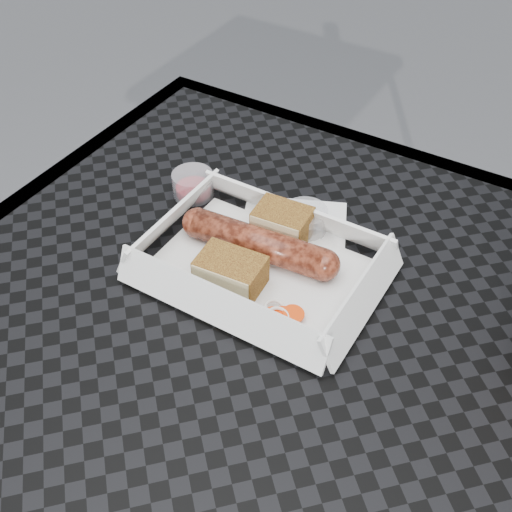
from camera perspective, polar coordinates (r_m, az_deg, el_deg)
The scene contains 9 objects.
patio_table at distance 0.68m, azimuth 1.45°, elevation -12.91°, with size 0.80×0.80×0.74m.
food_tray at distance 0.69m, azimuth 0.43°, elevation -1.20°, with size 0.22×0.15×0.00m, color white.
bratwurst at distance 0.69m, azimuth 0.23°, elevation 1.15°, with size 0.19×0.05×0.03m.
bread_near at distance 0.71m, azimuth 2.35°, elevation 2.88°, with size 0.06×0.04×0.04m, color olive.
bread_far at distance 0.66m, azimuth -2.26°, elevation -1.42°, with size 0.07×0.04×0.03m, color olive.
veg_garnish at distance 0.64m, azimuth 2.24°, elevation -5.61°, with size 0.03×0.03×0.00m.
napkin at distance 0.74m, azimuth 3.29°, elevation 2.13°, with size 0.12×0.12×0.00m, color white.
condiment_cup_sauce at distance 0.79m, azimuth -5.62°, elevation 6.36°, with size 0.05×0.05×0.03m, color maroon.
condiment_cup_empty at distance 0.73m, azimuth 4.39°, elevation 3.19°, with size 0.05×0.05×0.03m, color silver.
Camera 1 is at (0.18, -0.33, 1.23)m, focal length 45.00 mm.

